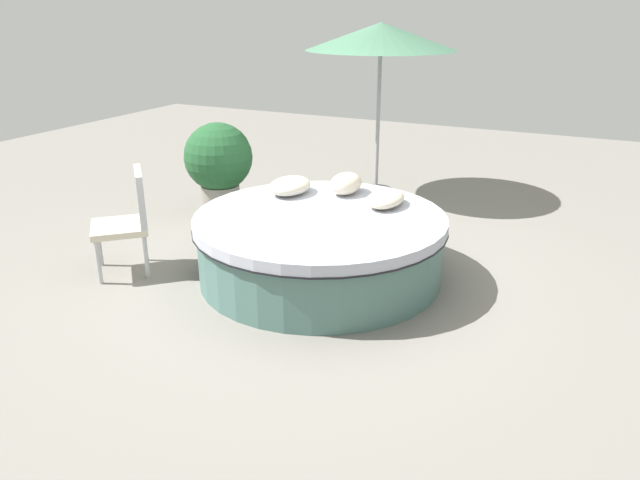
{
  "coord_description": "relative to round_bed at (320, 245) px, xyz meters",
  "views": [
    {
      "loc": [
        4.71,
        2.28,
        2.39
      ],
      "look_at": [
        0.0,
        0.0,
        0.37
      ],
      "focal_mm": 34.19,
      "sensor_mm": 36.0,
      "label": 1
    }
  ],
  "objects": [
    {
      "name": "throw_pillow_2",
      "position": [
        -0.47,
        -0.56,
        0.38
      ],
      "size": [
        0.53,
        0.38,
        0.17
      ],
      "primitive_type": "ellipsoid",
      "color": "beige",
      "rests_on": "round_bed"
    },
    {
      "name": "patio_umbrella",
      "position": [
        -2.72,
        -0.48,
        1.69
      ],
      "size": [
        1.89,
        1.89,
        2.19
      ],
      "color": "#262628",
      "rests_on": "ground_plane"
    },
    {
      "name": "throw_pillow_1",
      "position": [
        -0.72,
        -0.06,
        0.4
      ],
      "size": [
        0.44,
        0.3,
        0.21
      ],
      "primitive_type": "ellipsoid",
      "color": "beige",
      "rests_on": "round_bed"
    },
    {
      "name": "throw_pillow_0",
      "position": [
        -0.51,
        0.44,
        0.37
      ],
      "size": [
        0.52,
        0.33,
        0.14
      ],
      "primitive_type": "ellipsoid",
      "color": "beige",
      "rests_on": "round_bed"
    },
    {
      "name": "ground_plane",
      "position": [
        0.0,
        0.0,
        -0.31
      ],
      "size": [
        16.0,
        16.0,
        0.0
      ],
      "primitive_type": "plane",
      "color": "gray"
    },
    {
      "name": "patio_chair",
      "position": [
        0.65,
        -1.67,
        0.25
      ],
      "size": [
        0.72,
        0.72,
        0.98
      ],
      "rotation": [
        0.0,
        0.0,
        3.9
      ],
      "color": "#B7B7BC",
      "rests_on": "ground_plane"
    },
    {
      "name": "planter",
      "position": [
        -0.92,
        -1.74,
        0.37
      ],
      "size": [
        0.78,
        0.78,
        1.16
      ],
      "color": "gray",
      "rests_on": "ground_plane"
    },
    {
      "name": "round_bed",
      "position": [
        0.0,
        0.0,
        0.0
      ],
      "size": [
        2.32,
        2.32,
        0.61
      ],
      "color": "#4C726B",
      "rests_on": "ground_plane"
    }
  ]
}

